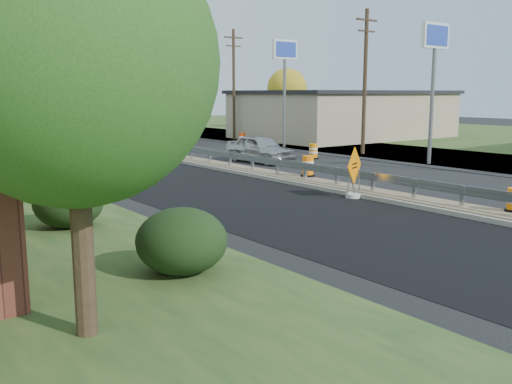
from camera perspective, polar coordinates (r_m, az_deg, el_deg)
ground at (r=24.54m, az=8.06°, el=0.27°), size 140.00×140.00×0.00m
grass_verge_far at (r=54.55m, az=23.05°, el=4.86°), size 40.00×120.00×0.03m
milled_overlay at (r=30.16m, az=-11.69°, el=1.96°), size 7.20×120.00×0.01m
median at (r=30.62m, az=-2.62°, el=2.47°), size 1.60×55.00×0.23m
guardrail at (r=31.37m, az=-3.67°, el=3.77°), size 0.10×46.15×0.72m
retail_building_near at (r=53.23m, az=8.78°, el=7.73°), size 18.50×12.50×4.27m
pylon_sign_south at (r=34.28m, az=17.44°, el=13.49°), size 2.20×0.30×7.90m
pylon_sign_mid at (r=43.17m, az=2.90°, el=13.09°), size 2.20×0.30×7.90m
pylon_sign_north at (r=54.62m, az=-6.83°, el=12.36°), size 2.20×0.30×7.90m
utility_pole_smid at (r=38.76m, az=10.84°, el=11.01°), size 1.90×0.26×9.40m
utility_pole_nmid at (r=50.07m, az=-2.24°, el=10.89°), size 1.90×0.26×9.40m
utility_pole_north at (r=62.94m, az=-10.23°, el=10.54°), size 1.90×0.26×9.40m
hedge_south at (r=13.06m, az=-7.44°, el=-4.84°), size 2.09×2.09×1.52m
hedge_mid at (r=18.24m, az=-18.26°, el=-1.05°), size 2.09×2.09×1.52m
hedge_north at (r=24.05m, az=-21.84°, el=1.29°), size 2.09×2.09×1.52m
tree_near_green at (r=9.57m, az=-17.84°, el=12.26°), size 4.62×4.62×6.86m
tree_far_yellow at (r=66.86m, az=3.12°, el=10.29°), size 4.62×4.62×6.86m
caution_sign at (r=22.58m, az=9.75°, el=0.69°), size 1.35×0.61×2.00m
barrel_median_mid at (r=26.55m, az=5.21°, el=2.56°), size 0.66×0.66×0.96m
barrel_median_far at (r=38.14m, az=-10.21°, el=4.60°), size 0.59×0.59×0.87m
barrel_shoulder_near at (r=35.72m, az=5.76°, el=4.05°), size 0.65×0.65×0.95m
barrel_shoulder_mid at (r=45.29m, az=-1.39°, el=5.30°), size 0.62×0.62×0.92m
barrel_shoulder_far at (r=54.76m, az=-9.17°, el=6.02°), size 0.68×0.68×0.99m
car_silver at (r=33.70m, az=0.43°, el=4.36°), size 2.25×4.88×1.62m
car_dark_mid at (r=49.21m, az=-7.67°, el=5.86°), size 1.53×4.14×1.35m
car_dark_far at (r=52.28m, az=-12.74°, el=6.06°), size 2.46×5.50×1.57m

